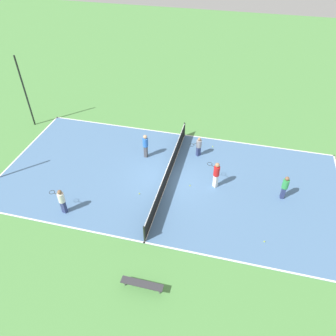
{
  "coord_description": "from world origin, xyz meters",
  "views": [
    {
      "loc": [
        -14.83,
        -3.69,
        13.63
      ],
      "look_at": [
        0.0,
        0.0,
        0.9
      ],
      "focal_mm": 35.0,
      "sensor_mm": 36.0,
      "label": 1
    }
  ],
  "objects_px": {
    "bench": "(142,284)",
    "tennis_ball_near_net": "(190,186)",
    "player_far_green": "(285,186)",
    "player_baseline_gray": "(199,146)",
    "tennis_ball_midcourt": "(213,147)",
    "tennis_net": "(168,172)",
    "tennis_ball_right_alley": "(139,194)",
    "tennis_ball_left_sideline": "(264,241)",
    "fence_post_back_right": "(25,92)",
    "player_coach_red": "(216,173)",
    "player_far_white": "(62,200)",
    "player_near_blue": "(145,145)"
  },
  "relations": [
    {
      "from": "tennis_net",
      "to": "tennis_ball_left_sideline",
      "type": "height_order",
      "value": "tennis_net"
    },
    {
      "from": "player_coach_red",
      "to": "tennis_ball_midcourt",
      "type": "bearing_deg",
      "value": -42.56
    },
    {
      "from": "player_near_blue",
      "to": "tennis_ball_left_sideline",
      "type": "bearing_deg",
      "value": -122.03
    },
    {
      "from": "player_coach_red",
      "to": "player_baseline_gray",
      "type": "height_order",
      "value": "player_coach_red"
    },
    {
      "from": "player_coach_red",
      "to": "player_near_blue",
      "type": "xyz_separation_m",
      "value": [
        1.83,
        4.92,
        -0.06
      ]
    },
    {
      "from": "tennis_net",
      "to": "tennis_ball_midcourt",
      "type": "relative_size",
      "value": 146.7
    },
    {
      "from": "player_coach_red",
      "to": "tennis_ball_right_alley",
      "type": "bearing_deg",
      "value": 60.24
    },
    {
      "from": "bench",
      "to": "tennis_ball_midcourt",
      "type": "relative_size",
      "value": 28.37
    },
    {
      "from": "fence_post_back_right",
      "to": "tennis_ball_midcourt",
      "type": "bearing_deg",
      "value": -88.6
    },
    {
      "from": "tennis_ball_near_net",
      "to": "tennis_ball_right_alley",
      "type": "xyz_separation_m",
      "value": [
        -1.42,
        2.78,
        0.0
      ]
    },
    {
      "from": "player_far_white",
      "to": "tennis_ball_left_sideline",
      "type": "bearing_deg",
      "value": -163.89
    },
    {
      "from": "player_coach_red",
      "to": "tennis_ball_near_net",
      "type": "bearing_deg",
      "value": 51.23
    },
    {
      "from": "player_far_green",
      "to": "tennis_ball_near_net",
      "type": "relative_size",
      "value": 23.43
    },
    {
      "from": "tennis_net",
      "to": "player_coach_red",
      "type": "distance_m",
      "value": 2.97
    },
    {
      "from": "bench",
      "to": "tennis_ball_near_net",
      "type": "height_order",
      "value": "bench"
    },
    {
      "from": "player_coach_red",
      "to": "player_near_blue",
      "type": "height_order",
      "value": "player_coach_red"
    },
    {
      "from": "player_far_green",
      "to": "tennis_ball_midcourt",
      "type": "distance_m",
      "value": 6.19
    },
    {
      "from": "tennis_net",
      "to": "tennis_ball_right_alley",
      "type": "relative_size",
      "value": 146.7
    },
    {
      "from": "player_far_white",
      "to": "tennis_ball_near_net",
      "type": "height_order",
      "value": "player_far_white"
    },
    {
      "from": "player_near_blue",
      "to": "tennis_ball_near_net",
      "type": "bearing_deg",
      "value": -120.18
    },
    {
      "from": "tennis_ball_midcourt",
      "to": "fence_post_back_right",
      "type": "bearing_deg",
      "value": 91.4
    },
    {
      "from": "player_near_blue",
      "to": "tennis_ball_left_sideline",
      "type": "xyz_separation_m",
      "value": [
        -5.39,
        -7.95,
        -0.96
      ]
    },
    {
      "from": "fence_post_back_right",
      "to": "tennis_ball_right_alley",
      "type": "bearing_deg",
      "value": -117.93
    },
    {
      "from": "tennis_net",
      "to": "tennis_ball_left_sideline",
      "type": "xyz_separation_m",
      "value": [
        -3.52,
        -5.95,
        -0.53
      ]
    },
    {
      "from": "bench",
      "to": "player_near_blue",
      "type": "distance_m",
      "value": 9.76
    },
    {
      "from": "bench",
      "to": "tennis_ball_near_net",
      "type": "xyz_separation_m",
      "value": [
        7.18,
        -0.79,
        -0.34
      ]
    },
    {
      "from": "player_far_white",
      "to": "tennis_ball_midcourt",
      "type": "xyz_separation_m",
      "value": [
        8.11,
        -7.17,
        -0.91
      ]
    },
    {
      "from": "bench",
      "to": "player_far_green",
      "type": "bearing_deg",
      "value": -129.46
    },
    {
      "from": "player_far_green",
      "to": "player_far_white",
      "type": "height_order",
      "value": "player_far_white"
    },
    {
      "from": "player_baseline_gray",
      "to": "tennis_ball_midcourt",
      "type": "relative_size",
      "value": 20.98
    },
    {
      "from": "bench",
      "to": "player_coach_red",
      "type": "distance_m",
      "value": 7.89
    },
    {
      "from": "player_far_white",
      "to": "player_near_blue",
      "type": "distance_m",
      "value": 6.63
    },
    {
      "from": "player_near_blue",
      "to": "player_baseline_gray",
      "type": "relative_size",
      "value": 1.21
    },
    {
      "from": "tennis_ball_right_alley",
      "to": "player_coach_red",
      "type": "bearing_deg",
      "value": -67.37
    },
    {
      "from": "tennis_ball_left_sideline",
      "to": "fence_post_back_right",
      "type": "distance_m",
      "value": 19.13
    },
    {
      "from": "player_far_green",
      "to": "player_near_blue",
      "type": "distance_m",
      "value": 9.05
    },
    {
      "from": "tennis_net",
      "to": "player_far_green",
      "type": "bearing_deg",
      "value": -89.92
    },
    {
      "from": "player_near_blue",
      "to": "fence_post_back_right",
      "type": "relative_size",
      "value": 0.32
    },
    {
      "from": "fence_post_back_right",
      "to": "player_near_blue",
      "type": "bearing_deg",
      "value": -100.82
    },
    {
      "from": "player_far_green",
      "to": "tennis_ball_near_net",
      "type": "xyz_separation_m",
      "value": [
        -0.33,
        5.4,
        -0.87
      ]
    },
    {
      "from": "bench",
      "to": "tennis_ball_midcourt",
      "type": "height_order",
      "value": "bench"
    },
    {
      "from": "player_baseline_gray",
      "to": "tennis_ball_left_sideline",
      "type": "distance_m",
      "value": 7.86
    },
    {
      "from": "bench",
      "to": "tennis_ball_midcourt",
      "type": "bearing_deg",
      "value": -97.68
    },
    {
      "from": "player_near_blue",
      "to": "tennis_ball_midcourt",
      "type": "bearing_deg",
      "value": -60.77
    },
    {
      "from": "tennis_ball_midcourt",
      "to": "tennis_net",
      "type": "bearing_deg",
      "value": 150.99
    },
    {
      "from": "tennis_ball_near_net",
      "to": "bench",
      "type": "bearing_deg",
      "value": 173.75
    },
    {
      "from": "tennis_net",
      "to": "player_baseline_gray",
      "type": "bearing_deg",
      "value": -26.32
    },
    {
      "from": "player_coach_red",
      "to": "tennis_ball_left_sideline",
      "type": "xyz_separation_m",
      "value": [
        -3.56,
        -3.03,
        -1.01
      ]
    },
    {
      "from": "tennis_ball_near_net",
      "to": "fence_post_back_right",
      "type": "relative_size",
      "value": 0.01
    },
    {
      "from": "bench",
      "to": "player_coach_red",
      "type": "bearing_deg",
      "value": -106.62
    }
  ]
}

